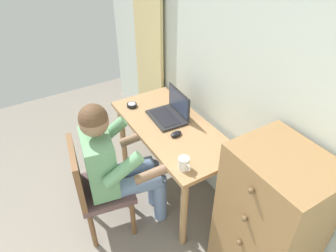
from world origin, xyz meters
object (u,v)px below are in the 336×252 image
object	(u,v)px
desk_clock	(132,105)
coffee_mug	(184,164)
desk	(172,137)
person_seated	(116,162)
chair	(95,186)
computer_mouse	(176,134)
dresser	(268,225)
laptop	(171,112)

from	to	relation	value
desk_clock	coffee_mug	bearing A→B (deg)	-2.63
desk	person_seated	distance (m)	0.56
chair	desk_clock	xyz separation A→B (m)	(-0.51, 0.57, 0.26)
person_seated	computer_mouse	bearing A→B (deg)	86.66
dresser	desk_clock	xyz separation A→B (m)	(-1.48, -0.23, 0.17)
desk	person_seated	bearing A→B (deg)	-79.95
person_seated	laptop	size ratio (longest dim) A/B	3.34
person_seated	desk	bearing A→B (deg)	100.05
dresser	coffee_mug	size ratio (longest dim) A/B	9.47
dresser	chair	bearing A→B (deg)	-140.45
chair	person_seated	xyz separation A→B (m)	(0.03, 0.18, 0.18)
laptop	dresser	bearing A→B (deg)	0.88
chair	desk_clock	distance (m)	0.81
chair	desk_clock	bearing A→B (deg)	131.75
dresser	coffee_mug	bearing A→B (deg)	-154.49
chair	coffee_mug	xyz separation A→B (m)	(0.40, 0.53, 0.29)
coffee_mug	chair	bearing A→B (deg)	-127.25
desk_clock	desk	bearing A→B (deg)	19.07
chair	laptop	bearing A→B (deg)	103.36
desk	chair	distance (m)	0.74
desk	person_seated	size ratio (longest dim) A/B	1.03
desk	laptop	distance (m)	0.21
desk	computer_mouse	distance (m)	0.18
person_seated	laptop	bearing A→B (deg)	109.63
laptop	coffee_mug	distance (m)	0.64
chair	computer_mouse	size ratio (longest dim) A/B	8.64
desk_clock	person_seated	bearing A→B (deg)	-36.07
dresser	person_seated	distance (m)	1.13
person_seated	coffee_mug	distance (m)	0.53
dresser	chair	world-z (taller)	dresser
chair	computer_mouse	distance (m)	0.74
person_seated	coffee_mug	world-z (taller)	person_seated
laptop	desk_clock	distance (m)	0.39
dresser	person_seated	size ratio (longest dim) A/B	0.96
desk	laptop	size ratio (longest dim) A/B	3.43
desk	desk_clock	size ratio (longest dim) A/B	13.49
dresser	coffee_mug	xyz separation A→B (m)	(-0.57, -0.27, 0.21)
coffee_mug	desk	bearing A→B (deg)	157.46
dresser	chair	xyz separation A→B (m)	(-0.97, -0.80, -0.09)
computer_mouse	coffee_mug	world-z (taller)	coffee_mug
computer_mouse	laptop	bearing A→B (deg)	149.66
laptop	coffee_mug	world-z (taller)	laptop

